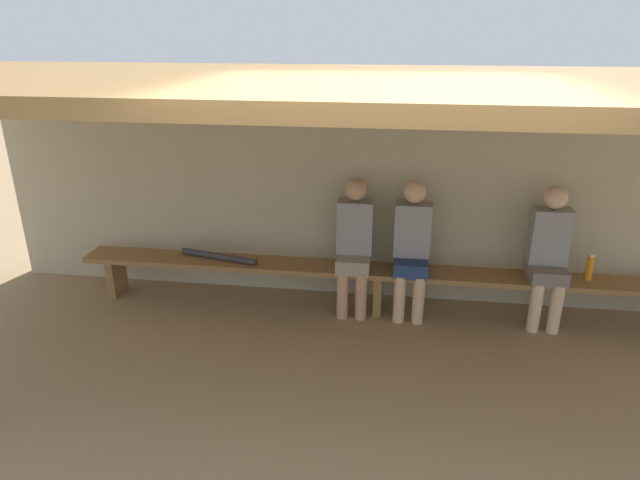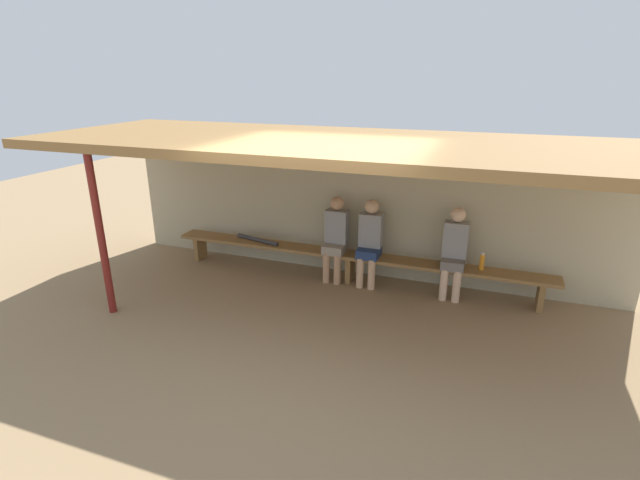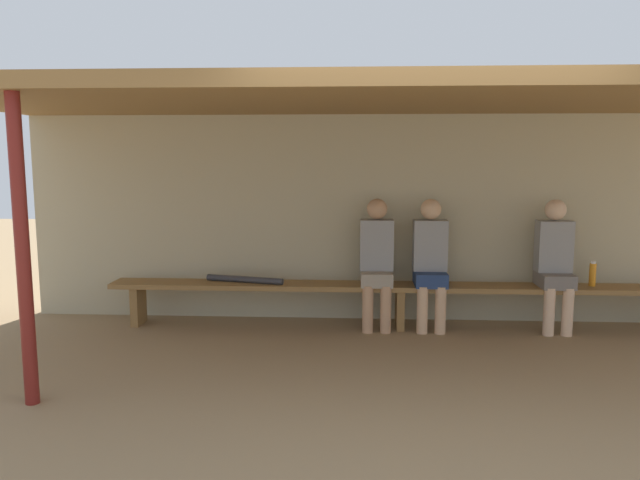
{
  "view_description": "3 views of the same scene",
  "coord_description": "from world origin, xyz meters",
  "px_view_note": "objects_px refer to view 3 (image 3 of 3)",
  "views": [
    {
      "loc": [
        0.12,
        -3.34,
        2.65
      ],
      "look_at": [
        -0.52,
        1.17,
        0.88
      ],
      "focal_mm": 30.72,
      "sensor_mm": 36.0,
      "label": 1
    },
    {
      "loc": [
        1.88,
        -5.01,
        3.12
      ],
      "look_at": [
        -0.36,
        1.17,
        0.77
      ],
      "focal_mm": 26.38,
      "sensor_mm": 36.0,
      "label": 2
    },
    {
      "loc": [
        -0.48,
        -4.62,
        1.77
      ],
      "look_at": [
        -0.81,
        1.33,
        0.94
      ],
      "focal_mm": 34.27,
      "sensor_mm": 36.0,
      "label": 3
    }
  ],
  "objects_px": {
    "player_in_white": "(430,259)",
    "player_in_red": "(377,258)",
    "bench": "(400,291)",
    "player_near_post": "(555,260)",
    "support_post": "(23,253)",
    "baseball_bat": "(245,279)",
    "water_bottle_orange": "(593,274)"
  },
  "relations": [
    {
      "from": "bench",
      "to": "player_in_white",
      "type": "bearing_deg",
      "value": 0.59
    },
    {
      "from": "bench",
      "to": "player_near_post",
      "type": "bearing_deg",
      "value": 0.11
    },
    {
      "from": "player_in_white",
      "to": "player_in_red",
      "type": "xyz_separation_m",
      "value": [
        -0.54,
        0.0,
        0.0
      ]
    },
    {
      "from": "bench",
      "to": "baseball_bat",
      "type": "xyz_separation_m",
      "value": [
        -1.61,
        -0.0,
        0.11
      ]
    },
    {
      "from": "bench",
      "to": "player_near_post",
      "type": "xyz_separation_m",
      "value": [
        1.54,
        0.0,
        0.34
      ]
    },
    {
      "from": "player_in_red",
      "to": "baseball_bat",
      "type": "xyz_separation_m",
      "value": [
        -1.37,
        -0.0,
        -0.24
      ]
    },
    {
      "from": "player_in_red",
      "to": "player_in_white",
      "type": "bearing_deg",
      "value": 0.0
    },
    {
      "from": "player_near_post",
      "to": "player_in_white",
      "type": "relative_size",
      "value": 1.0
    },
    {
      "from": "player_in_white",
      "to": "bench",
      "type": "bearing_deg",
      "value": -179.41
    },
    {
      "from": "support_post",
      "to": "baseball_bat",
      "type": "relative_size",
      "value": 2.62
    },
    {
      "from": "player_near_post",
      "to": "baseball_bat",
      "type": "distance_m",
      "value": 3.16
    },
    {
      "from": "player_near_post",
      "to": "baseball_bat",
      "type": "xyz_separation_m",
      "value": [
        -3.16,
        -0.0,
        -0.24
      ]
    },
    {
      "from": "bench",
      "to": "water_bottle_orange",
      "type": "relative_size",
      "value": 23.53
    },
    {
      "from": "player_near_post",
      "to": "player_in_red",
      "type": "bearing_deg",
      "value": 180.0
    },
    {
      "from": "support_post",
      "to": "player_in_white",
      "type": "bearing_deg",
      "value": 34.29
    },
    {
      "from": "player_near_post",
      "to": "bench",
      "type": "bearing_deg",
      "value": -179.89
    },
    {
      "from": "player_in_white",
      "to": "player_in_red",
      "type": "relative_size",
      "value": 1.0
    },
    {
      "from": "bench",
      "to": "player_in_red",
      "type": "height_order",
      "value": "player_in_red"
    },
    {
      "from": "bench",
      "to": "baseball_bat",
      "type": "height_order",
      "value": "baseball_bat"
    },
    {
      "from": "baseball_bat",
      "to": "player_near_post",
      "type": "bearing_deg",
      "value": 13.03
    },
    {
      "from": "bench",
      "to": "player_near_post",
      "type": "relative_size",
      "value": 4.49
    },
    {
      "from": "support_post",
      "to": "player_in_white",
      "type": "height_order",
      "value": "support_post"
    },
    {
      "from": "player_in_white",
      "to": "player_near_post",
      "type": "bearing_deg",
      "value": 0.0
    },
    {
      "from": "support_post",
      "to": "bench",
      "type": "relative_size",
      "value": 0.37
    },
    {
      "from": "support_post",
      "to": "player_in_white",
      "type": "distance_m",
      "value": 3.75
    },
    {
      "from": "player_in_red",
      "to": "bench",
      "type": "bearing_deg",
      "value": -0.72
    },
    {
      "from": "support_post",
      "to": "player_in_red",
      "type": "xyz_separation_m",
      "value": [
        2.54,
        2.1,
        -0.37
      ]
    },
    {
      "from": "player_near_post",
      "to": "player_in_red",
      "type": "height_order",
      "value": "same"
    },
    {
      "from": "support_post",
      "to": "player_in_red",
      "type": "bearing_deg",
      "value": 39.64
    },
    {
      "from": "bench",
      "to": "player_in_red",
      "type": "xyz_separation_m",
      "value": [
        -0.24,
        0.0,
        0.34
      ]
    },
    {
      "from": "player_in_red",
      "to": "player_near_post",
      "type": "bearing_deg",
      "value": 0.0
    },
    {
      "from": "player_near_post",
      "to": "water_bottle_orange",
      "type": "relative_size",
      "value": 5.24
    }
  ]
}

